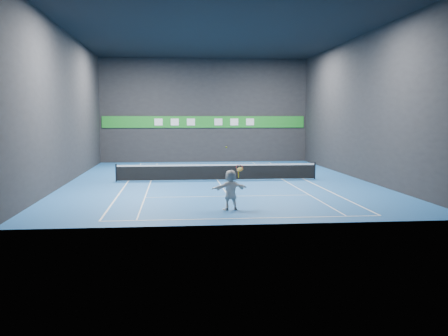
{
  "coord_description": "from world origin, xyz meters",
  "views": [
    {
      "loc": [
        -2.65,
        -30.71,
        3.89
      ],
      "look_at": [
        -0.31,
        -7.27,
        1.5
      ],
      "focal_mm": 40.0,
      "sensor_mm": 36.0,
      "label": 1
    }
  ],
  "objects": [
    {
      "name": "ground",
      "position": [
        0.0,
        0.0,
        0.0
      ],
      "size": [
        26.0,
        26.0,
        0.0
      ],
      "primitive_type": "plane",
      "color": "#1B5499",
      "rests_on": "ground"
    },
    {
      "name": "sideline_singles_right",
      "position": [
        4.11,
        0.0,
        0.0
      ],
      "size": [
        0.06,
        23.78,
        0.01
      ],
      "primitive_type": "cube",
      "color": "white",
      "rests_on": "ground"
    },
    {
      "name": "baseline_near",
      "position": [
        0.0,
        -11.89,
        0.0
      ],
      "size": [
        10.98,
        0.08,
        0.01
      ],
      "primitive_type": "cube",
      "color": "white",
      "rests_on": "ground"
    },
    {
      "name": "sponsor_banner",
      "position": [
        0.0,
        12.93,
        3.5
      ],
      "size": [
        17.64,
        0.11,
        1.0
      ],
      "color": "#1B8024",
      "rests_on": "wall_back"
    },
    {
      "name": "service_line_far",
      "position": [
        0.0,
        6.4,
        0.0
      ],
      "size": [
        8.23,
        0.06,
        0.01
      ],
      "primitive_type": "cube",
      "color": "white",
      "rests_on": "ground"
    },
    {
      "name": "tennis_ball",
      "position": [
        -0.49,
        -10.04,
        2.65
      ],
      "size": [
        0.07,
        0.07,
        0.07
      ],
      "primitive_type": "sphere",
      "color": "yellow",
      "rests_on": "player"
    },
    {
      "name": "tennis_racket",
      "position": [
        0.06,
        -9.99,
        1.73
      ],
      "size": [
        0.43,
        0.31,
        0.6
      ],
      "color": "#B61B13",
      "rests_on": "player"
    },
    {
      "name": "tennis_net",
      "position": [
        0.0,
        0.0,
        0.54
      ],
      "size": [
        12.5,
        0.1,
        1.07
      ],
      "color": "black",
      "rests_on": "ground"
    },
    {
      "name": "wall_left",
      "position": [
        -9.0,
        0.0,
        4.5
      ],
      "size": [
        0.1,
        26.0,
        9.0
      ],
      "primitive_type": "cube",
      "color": "black",
      "rests_on": "ground"
    },
    {
      "name": "service_line_near",
      "position": [
        0.0,
        -6.4,
        0.0
      ],
      "size": [
        8.23,
        0.06,
        0.01
      ],
      "primitive_type": "cube",
      "color": "white",
      "rests_on": "ground"
    },
    {
      "name": "sideline_doubles_left",
      "position": [
        -5.49,
        0.0,
        0.0
      ],
      "size": [
        0.08,
        23.78,
        0.01
      ],
      "primitive_type": "cube",
      "color": "white",
      "rests_on": "ground"
    },
    {
      "name": "wall_front",
      "position": [
        0.0,
        -13.0,
        4.5
      ],
      "size": [
        18.0,
        0.1,
        9.0
      ],
      "primitive_type": "cube",
      "color": "black",
      "rests_on": "ground"
    },
    {
      "name": "sideline_singles_left",
      "position": [
        -4.11,
        0.0,
        0.0
      ],
      "size": [
        0.06,
        23.78,
        0.01
      ],
      "primitive_type": "cube",
      "color": "white",
      "rests_on": "ground"
    },
    {
      "name": "baseline_far",
      "position": [
        0.0,
        11.89,
        0.0
      ],
      "size": [
        10.98,
        0.08,
        0.01
      ],
      "primitive_type": "cube",
      "color": "white",
      "rests_on": "ground"
    },
    {
      "name": "wall_back",
      "position": [
        0.0,
        13.0,
        4.5
      ],
      "size": [
        18.0,
        0.1,
        9.0
      ],
      "primitive_type": "cube",
      "color": "black",
      "rests_on": "ground"
    },
    {
      "name": "player",
      "position": [
        -0.31,
        -10.04,
        0.85
      ],
      "size": [
        1.66,
        0.92,
        1.71
      ],
      "primitive_type": "imported",
      "rotation": [
        0.0,
        0.0,
        3.42
      ],
      "color": "silver",
      "rests_on": "ground"
    },
    {
      "name": "center_service_line",
      "position": [
        0.0,
        0.0,
        0.0
      ],
      "size": [
        0.06,
        12.8,
        0.01
      ],
      "primitive_type": "cube",
      "color": "white",
      "rests_on": "ground"
    },
    {
      "name": "ceiling",
      "position": [
        0.0,
        0.0,
        9.0
      ],
      "size": [
        26.0,
        26.0,
        0.0
      ],
      "primitive_type": "plane",
      "color": "black",
      "rests_on": "ground"
    },
    {
      "name": "wall_right",
      "position": [
        9.0,
        0.0,
        4.5
      ],
      "size": [
        0.1,
        26.0,
        9.0
      ],
      "primitive_type": "cube",
      "color": "black",
      "rests_on": "ground"
    },
    {
      "name": "sideline_doubles_right",
      "position": [
        5.49,
        0.0,
        0.0
      ],
      "size": [
        0.08,
        23.78,
        0.01
      ],
      "primitive_type": "cube",
      "color": "white",
      "rests_on": "ground"
    }
  ]
}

